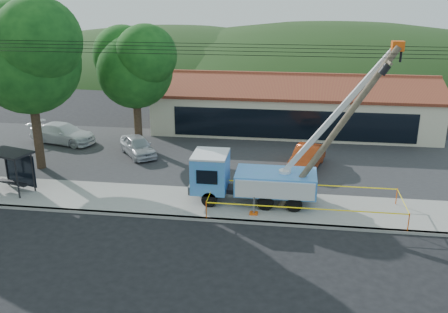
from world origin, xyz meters
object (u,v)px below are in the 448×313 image
(bus_shelter, at_px, (12,162))
(car_white, at_px, (64,144))
(utility_truck, at_px, (251,176))
(car_red, at_px, (306,170))
(leaning_pole, at_px, (342,124))
(car_silver, at_px, (138,157))

(bus_shelter, relative_size, car_white, 0.55)
(utility_truck, xyz_separation_m, car_red, (3.11, 5.82, -1.59))
(bus_shelter, bearing_deg, utility_truck, 18.96)
(leaning_pole, height_order, bus_shelter, leaning_pole)
(utility_truck, xyz_separation_m, bus_shelter, (-13.44, -0.36, 0.29))
(car_red, distance_m, car_white, 18.20)
(utility_truck, distance_m, bus_shelter, 13.45)
(leaning_pole, xyz_separation_m, car_white, (-19.33, 9.28, -4.81))
(leaning_pole, relative_size, car_white, 1.69)
(leaning_pole, bearing_deg, car_white, 154.35)
(bus_shelter, xyz_separation_m, car_red, (16.55, 6.18, -1.89))
(car_silver, distance_m, car_red, 11.59)
(utility_truck, bearing_deg, car_red, 61.87)
(car_red, bearing_deg, leaning_pole, -62.80)
(car_silver, bearing_deg, utility_truck, -75.50)
(leaning_pole, relative_size, car_red, 1.96)
(car_silver, xyz_separation_m, car_red, (11.55, -0.98, 0.00))
(utility_truck, height_order, bus_shelter, utility_truck)
(car_red, bearing_deg, utility_truck, -103.30)
(bus_shelter, distance_m, car_silver, 8.93)
(utility_truck, xyz_separation_m, car_silver, (-8.44, 6.79, -1.59))
(leaning_pole, height_order, car_red, leaning_pole)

